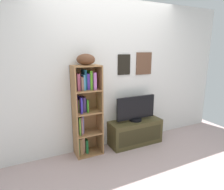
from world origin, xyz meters
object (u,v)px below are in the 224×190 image
tv_stand (135,132)px  television (136,109)px  bookshelf (84,109)px  football (86,59)px

tv_stand → television: 0.44m
tv_stand → bookshelf: bearing=175.4°
television → football: bearing=177.4°
television → bookshelf: bearing=175.4°
football → tv_stand: 1.60m
football → television: football is taller
football → television: (0.89, -0.04, -0.88)m
football → television: size_ratio=0.37×
bookshelf → tv_stand: bookshelf is taller
tv_stand → television: (0.00, 0.00, 0.44)m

